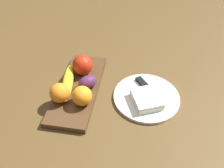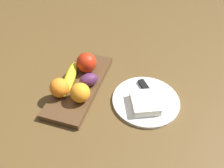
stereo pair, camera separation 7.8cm
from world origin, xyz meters
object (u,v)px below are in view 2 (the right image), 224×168
object	(u,v)px
banana	(70,78)
grape_bunch	(89,80)
apple	(87,63)
knife	(147,91)
dinner_plate	(146,100)
orange_near_banana	(60,88)
folded_napkin	(145,103)
orange_near_apple	(80,93)
fruit_tray	(80,85)

from	to	relation	value
banana	grape_bunch	size ratio (longest dim) A/B	2.67
apple	banana	distance (m)	0.10
knife	dinner_plate	bearing A→B (deg)	-32.91
apple	orange_near_banana	world-z (taller)	apple
dinner_plate	folded_napkin	size ratio (longest dim) A/B	2.33
banana	orange_near_apple	bearing A→B (deg)	-144.67
apple	orange_near_apple	xyz separation A→B (m)	(0.16, 0.04, -0.01)
grape_bunch	dinner_plate	xyz separation A→B (m)	(0.00, 0.22, -0.04)
fruit_tray	apple	size ratio (longest dim) A/B	4.70
knife	fruit_tray	bearing A→B (deg)	-118.31
fruit_tray	grape_bunch	distance (m)	0.05
apple	knife	bearing A→B (deg)	81.53
apple	grape_bunch	bearing A→B (deg)	24.53
apple	folded_napkin	distance (m)	0.28
orange_near_banana	fruit_tray	bearing A→B (deg)	151.74
knife	folded_napkin	bearing A→B (deg)	-34.76
fruit_tray	dinner_plate	distance (m)	0.26
apple	dinner_plate	xyz separation A→B (m)	(0.08, 0.26, -0.06)
orange_near_banana	knife	world-z (taller)	orange_near_banana
apple	grape_bunch	distance (m)	0.09
fruit_tray	folded_napkin	bearing A→B (deg)	83.27
dinner_plate	knife	distance (m)	0.04
orange_near_banana	knife	xyz separation A→B (m)	(-0.12, 0.30, -0.04)
fruit_tray	knife	xyz separation A→B (m)	(-0.04, 0.26, 0.00)
banana	grape_bunch	world-z (taller)	grape_bunch
fruit_tray	orange_near_banana	world-z (taller)	orange_near_banana
apple	knife	size ratio (longest dim) A/B	0.52
banana	dinner_plate	size ratio (longest dim) A/B	0.79
orange_near_banana	banana	bearing A→B (deg)	176.50
orange_near_banana	dinner_plate	bearing A→B (deg)	104.43
dinner_plate	folded_napkin	bearing A→B (deg)	0.00
banana	folded_napkin	size ratio (longest dim) A/B	1.84
orange_near_apple	orange_near_banana	distance (m)	0.08
orange_near_apple	grape_bunch	world-z (taller)	orange_near_apple
apple	knife	world-z (taller)	apple
fruit_tray	orange_near_apple	world-z (taller)	orange_near_apple
dinner_plate	orange_near_banana	bearing A→B (deg)	-75.57
orange_near_banana	orange_near_apple	bearing A→B (deg)	89.12
fruit_tray	orange_near_apple	distance (m)	0.10
grape_bunch	dinner_plate	size ratio (longest dim) A/B	0.29
banana	fruit_tray	bearing A→B (deg)	-91.18
orange_near_banana	knife	size ratio (longest dim) A/B	0.45
apple	banana	xyz separation A→B (m)	(0.08, -0.04, -0.02)
grape_bunch	apple	bearing A→B (deg)	-155.47
apple	orange_near_apple	world-z (taller)	apple
orange_near_apple	folded_napkin	bearing A→B (deg)	102.26
fruit_tray	grape_bunch	size ratio (longest dim) A/B	5.23
grape_bunch	folded_napkin	world-z (taller)	grape_bunch
apple	grape_bunch	world-z (taller)	apple
orange_near_apple	knife	world-z (taller)	orange_near_apple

